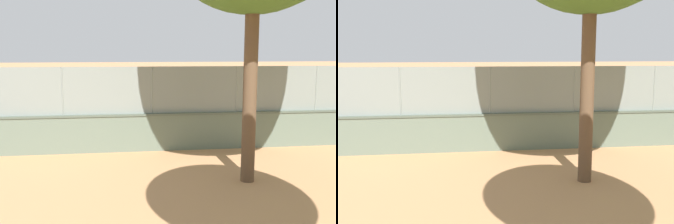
% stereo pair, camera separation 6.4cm
% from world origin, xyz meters
% --- Properties ---
extents(ground_plane, '(260.00, 260.00, 0.00)m').
position_xyz_m(ground_plane, '(0.00, 0.00, 0.00)').
color(ground_plane, tan).
extents(perimeter_wall, '(26.89, 1.31, 1.45)m').
position_xyz_m(perimeter_wall, '(2.20, 11.49, 0.73)').
color(perimeter_wall, slate).
rests_on(perimeter_wall, ground_plane).
extents(fence_panel_on_wall, '(26.41, 1.01, 1.77)m').
position_xyz_m(fence_panel_on_wall, '(2.20, 11.49, 2.33)').
color(fence_panel_on_wall, gray).
rests_on(fence_panel_on_wall, perimeter_wall).
extents(player_at_service_line, '(1.17, 0.70, 1.48)m').
position_xyz_m(player_at_service_line, '(-4.20, 8.13, 0.86)').
color(player_at_service_line, navy).
rests_on(player_at_service_line, ground_plane).
extents(player_foreground_swinging, '(0.93, 0.94, 1.47)m').
position_xyz_m(player_foreground_swinging, '(4.94, 8.31, 0.86)').
color(player_foreground_swinging, '#591919').
rests_on(player_foreground_swinging, ground_plane).
extents(player_near_wall_returning, '(0.71, 0.93, 1.50)m').
position_xyz_m(player_near_wall_returning, '(1.06, 6.68, 0.87)').
color(player_near_wall_returning, '#B2B2B2').
rests_on(player_near_wall_returning, ground_plane).
extents(sports_ball, '(0.10, 0.10, 0.10)m').
position_xyz_m(sports_ball, '(-3.65, 8.87, 0.05)').
color(sports_ball, '#3399D8').
rests_on(sports_ball, ground_plane).
extents(spare_ball_by_wall, '(0.13, 0.13, 0.13)m').
position_xyz_m(spare_ball_by_wall, '(6.80, 10.59, 0.06)').
color(spare_ball_by_wall, yellow).
rests_on(spare_ball_by_wall, ground_plane).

